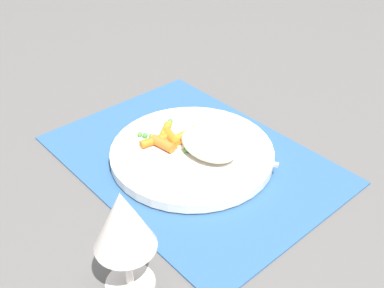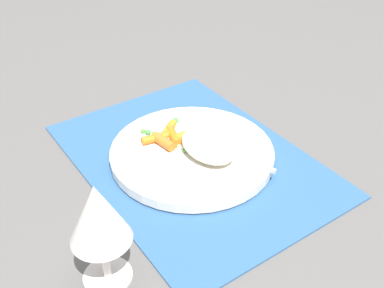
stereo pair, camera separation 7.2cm
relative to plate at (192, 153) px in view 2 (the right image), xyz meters
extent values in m
plane|color=#565451|center=(0.00, 0.00, -0.01)|extent=(2.40, 2.40, 0.00)
cube|color=#2D5684|center=(0.00, 0.00, -0.01)|extent=(0.45, 0.33, 0.01)
cylinder|color=silver|center=(0.00, 0.00, 0.00)|extent=(0.26, 0.26, 0.02)
ellipsoid|color=beige|center=(-0.02, -0.01, 0.02)|extent=(0.10, 0.07, 0.03)
cylinder|color=orange|center=(0.06, 0.01, 0.01)|extent=(0.04, 0.05, 0.01)
cylinder|color=orange|center=(0.05, 0.04, 0.01)|extent=(0.02, 0.05, 0.01)
cylinder|color=orange|center=(0.04, 0.01, 0.02)|extent=(0.05, 0.03, 0.02)
cylinder|color=orange|center=(0.03, -0.01, 0.02)|extent=(0.02, 0.05, 0.02)
cylinder|color=orange|center=(0.03, 0.03, 0.02)|extent=(0.05, 0.02, 0.02)
sphere|color=green|center=(0.01, -0.02, 0.01)|extent=(0.01, 0.01, 0.01)
sphere|color=green|center=(0.08, -0.02, 0.01)|extent=(0.01, 0.01, 0.01)
sphere|color=#579234|center=(0.03, -0.02, 0.01)|extent=(0.01, 0.01, 0.01)
sphere|color=green|center=(0.08, 0.04, 0.01)|extent=(0.01, 0.01, 0.01)
sphere|color=green|center=(0.04, 0.02, 0.01)|extent=(0.01, 0.01, 0.01)
sphere|color=#449845|center=(0.00, 0.01, 0.01)|extent=(0.01, 0.01, 0.01)
sphere|color=#459843|center=(0.02, 0.02, 0.01)|extent=(0.01, 0.01, 0.01)
sphere|color=#509B3A|center=(0.02, -0.01, 0.01)|extent=(0.01, 0.01, 0.01)
sphere|color=#49972F|center=(0.07, 0.03, 0.01)|extent=(0.01, 0.01, 0.01)
sphere|color=green|center=(0.08, 0.04, 0.01)|extent=(0.01, 0.01, 0.01)
sphere|color=#5BA53D|center=(0.06, 0.00, 0.01)|extent=(0.01, 0.01, 0.01)
cube|color=silver|center=(0.03, 0.02, 0.01)|extent=(0.05, 0.04, 0.01)
cube|color=silver|center=(-0.06, -0.03, 0.01)|extent=(0.13, 0.08, 0.01)
cylinder|color=silver|center=(-0.13, 0.22, -0.01)|extent=(0.06, 0.06, 0.00)
cylinder|color=silver|center=(-0.13, 0.22, 0.02)|extent=(0.01, 0.01, 0.06)
cone|color=silver|center=(-0.13, 0.22, 0.09)|extent=(0.07, 0.07, 0.08)
camera|label=1|loc=(-0.45, 0.40, 0.45)|focal=43.27mm
camera|label=2|loc=(-0.49, 0.34, 0.45)|focal=43.27mm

